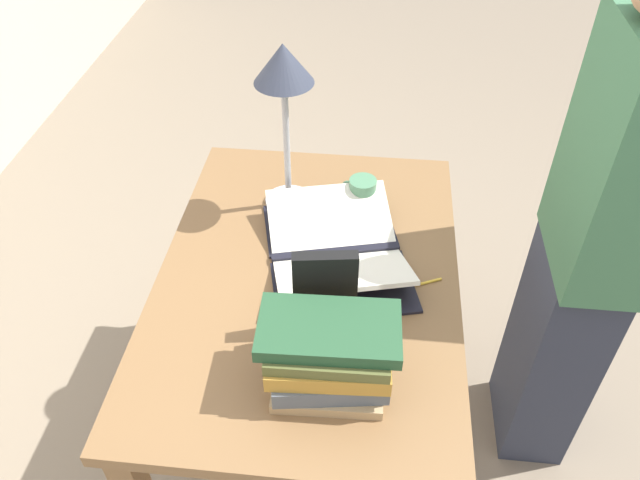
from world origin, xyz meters
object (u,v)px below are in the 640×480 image
reading_lamp (284,83)px  coffee_mug (362,194)px  pencil (411,286)px  open_book (336,249)px  book_standing_upright (325,292)px  book_stack_tall (329,352)px  person_reader (588,251)px

reading_lamp → coffee_mug: bearing=-89.7°
reading_lamp → pencil: reading_lamp is taller
open_book → reading_lamp: 0.45m
book_standing_upright → reading_lamp: (0.46, 0.15, 0.27)m
coffee_mug → open_book: bearing=165.5°
book_standing_upright → coffee_mug: size_ratio=2.24×
book_stack_tall → book_standing_upright: (0.14, 0.02, 0.03)m
coffee_mug → reading_lamp: bearing=90.3°
open_book → book_standing_upright: book_standing_upright is taller
book_stack_tall → reading_lamp: 0.69m
book_standing_upright → coffee_mug: bearing=-15.8°
book_stack_tall → open_book: bearing=2.6°
reading_lamp → coffee_mug: reading_lamp is taller
book_stack_tall → person_reader: person_reader is taller
open_book → reading_lamp: size_ratio=1.09×
reading_lamp → open_book: bearing=-143.6°
open_book → coffee_mug: (0.21, -0.06, 0.02)m
pencil → open_book: bearing=64.0°
person_reader → reading_lamp: bearing=-100.9°
book_standing_upright → coffee_mug: 0.47m
person_reader → book_stack_tall: bearing=-55.4°
open_book → coffee_mug: bearing=-28.7°
open_book → person_reader: 0.66m
coffee_mug → pencil: size_ratio=0.65×
coffee_mug → person_reader: bearing=-104.7°
coffee_mug → pencil: (-0.31, -0.14, -0.05)m
book_stack_tall → reading_lamp: bearing=16.2°
book_stack_tall → coffee_mug: (0.60, -0.04, -0.04)m
pencil → person_reader: person_reader is taller
book_standing_upright → coffee_mug: book_standing_upright is taller
reading_lamp → coffee_mug: size_ratio=4.78×
open_book → pencil: (-0.10, -0.20, -0.02)m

